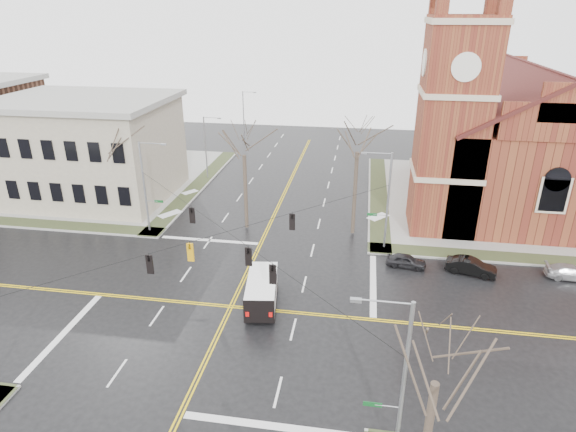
# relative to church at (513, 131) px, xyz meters

# --- Properties ---
(ground) EXTENTS (120.00, 120.00, 0.00)m
(ground) POSITION_rel_church_xyz_m (-24.76, -24.78, -8.43)
(ground) COLOR black
(ground) RESTS_ON ground
(sidewalks) EXTENTS (80.00, 80.00, 0.17)m
(sidewalks) POSITION_rel_church_xyz_m (-24.76, -24.78, -8.36)
(sidewalks) COLOR gray
(sidewalks) RESTS_ON ground
(road_markings) EXTENTS (100.00, 100.00, 0.01)m
(road_markings) POSITION_rel_church_xyz_m (-24.76, -24.78, -8.43)
(road_markings) COLOR gold
(road_markings) RESTS_ON ground
(church) EXTENTS (24.28, 27.48, 27.50)m
(church) POSITION_rel_church_xyz_m (0.00, 0.00, 0.00)
(church) COLOR maroon
(church) RESTS_ON ground
(civic_building_a) EXTENTS (18.00, 14.00, 11.00)m
(civic_building_a) POSITION_rel_church_xyz_m (-46.76, -4.78, -2.93)
(civic_building_a) COLOR gray
(civic_building_a) RESTS_ON ground
(signal_pole_ne) EXTENTS (2.75, 0.22, 9.00)m
(signal_pole_ne) POSITION_rel_church_xyz_m (-13.44, -13.28, -3.48)
(signal_pole_ne) COLOR gray
(signal_pole_ne) RESTS_ON ground
(signal_pole_nw) EXTENTS (2.75, 0.22, 9.00)m
(signal_pole_nw) POSITION_rel_church_xyz_m (-36.09, -13.28, -3.48)
(signal_pole_nw) COLOR gray
(signal_pole_nw) RESTS_ON ground
(signal_pole_se) EXTENTS (2.75, 0.22, 9.00)m
(signal_pole_se) POSITION_rel_church_xyz_m (-13.44, -36.28, -3.48)
(signal_pole_se) COLOR gray
(signal_pole_se) RESTS_ON ground
(span_wires) EXTENTS (23.02, 23.02, 0.03)m
(span_wires) POSITION_rel_church_xyz_m (-24.76, -24.78, -2.23)
(span_wires) COLOR black
(span_wires) RESTS_ON ground
(traffic_signals) EXTENTS (8.21, 8.26, 1.30)m
(traffic_signals) POSITION_rel_church_xyz_m (-24.76, -25.45, -2.98)
(traffic_signals) COLOR black
(traffic_signals) RESTS_ON ground
(streetlight_north_a) EXTENTS (2.30, 0.20, 8.00)m
(streetlight_north_a) POSITION_rel_church_xyz_m (-35.42, 3.22, -3.97)
(streetlight_north_a) COLOR gray
(streetlight_north_a) RESTS_ON ground
(streetlight_north_b) EXTENTS (2.30, 0.20, 8.00)m
(streetlight_north_b) POSITION_rel_church_xyz_m (-35.42, 23.22, -3.97)
(streetlight_north_b) COLOR gray
(streetlight_north_b) RESTS_ON ground
(cargo_van) EXTENTS (2.90, 5.82, 2.12)m
(cargo_van) POSITION_rel_church_xyz_m (-22.56, -23.88, -7.18)
(cargo_van) COLOR white
(cargo_van) RESTS_ON ground
(parked_car_a) EXTENTS (3.51, 1.82, 1.14)m
(parked_car_a) POSITION_rel_church_xyz_m (-11.49, -16.53, -7.86)
(parked_car_a) COLOR black
(parked_car_a) RESTS_ON ground
(parked_car_b) EXTENTS (4.31, 2.43, 1.34)m
(parked_car_b) POSITION_rel_church_xyz_m (-6.24, -16.90, -7.76)
(parked_car_b) COLOR black
(parked_car_b) RESTS_ON ground
(parked_car_c) EXTENTS (4.06, 1.82, 1.16)m
(parked_car_c) POSITION_rel_church_xyz_m (1.76, -16.40, -7.86)
(parked_car_c) COLOR #A6A6A8
(parked_car_c) RESTS_ON ground
(tree_nw_far) EXTENTS (4.00, 4.00, 10.84)m
(tree_nw_far) POSITION_rel_church_xyz_m (-39.81, -11.18, -0.58)
(tree_nw_far) COLOR #3C3226
(tree_nw_far) RESTS_ON ground
(tree_nw_near) EXTENTS (4.00, 4.00, 11.26)m
(tree_nw_near) POSITION_rel_church_xyz_m (-26.87, -11.03, -0.28)
(tree_nw_near) COLOR #3C3226
(tree_nw_near) RESTS_ON ground
(tree_ne) EXTENTS (4.00, 4.00, 12.27)m
(tree_ne) POSITION_rel_church_xyz_m (-16.27, -10.69, 0.44)
(tree_ne) COLOR #3C3226
(tree_ne) RESTS_ON ground
(tree_se) EXTENTS (4.00, 4.00, 10.14)m
(tree_se) POSITION_rel_church_xyz_m (-12.37, -38.51, -1.07)
(tree_se) COLOR #3C3226
(tree_se) RESTS_ON ground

